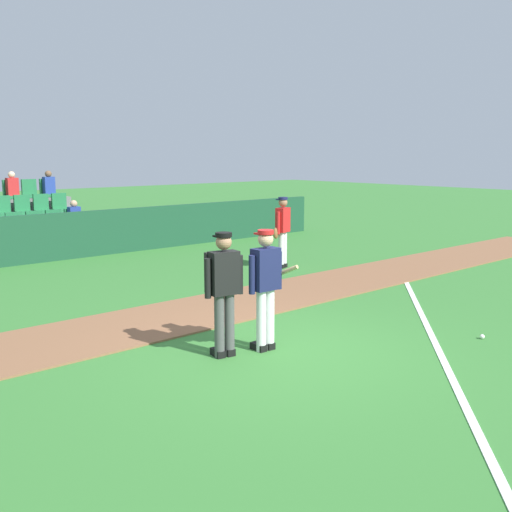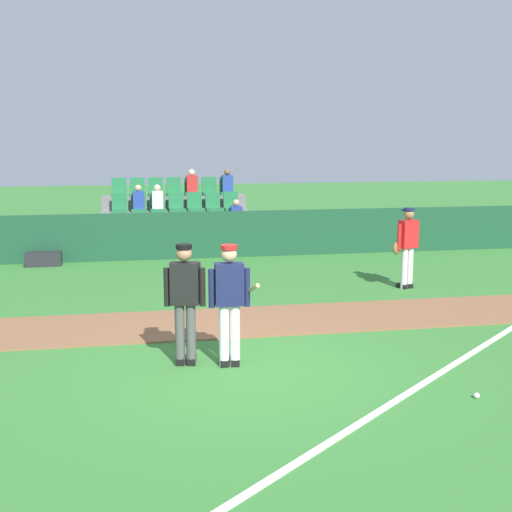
# 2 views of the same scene
# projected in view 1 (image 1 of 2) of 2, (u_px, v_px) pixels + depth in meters

# --- Properties ---
(ground_plane) EXTENTS (80.00, 80.00, 0.00)m
(ground_plane) POSITION_uv_depth(u_px,v_px,m) (276.00, 351.00, 8.60)
(ground_plane) COLOR #387A33
(infield_dirt_path) EXTENTS (28.00, 2.00, 0.03)m
(infield_dirt_path) POSITION_uv_depth(u_px,v_px,m) (180.00, 316.00, 10.42)
(infield_dirt_path) COLOR brown
(infield_dirt_path) RESTS_ON ground
(foul_line_chalk) EXTENTS (9.20, 7.86, 0.01)m
(foul_line_chalk) POSITION_uv_depth(u_px,v_px,m) (424.00, 320.00, 10.18)
(foul_line_chalk) COLOR white
(foul_line_chalk) RESTS_ON ground
(dugout_fence) EXTENTS (20.00, 0.16, 1.26)m
(dugout_fence) POSITION_uv_depth(u_px,v_px,m) (31.00, 239.00, 15.35)
(dugout_fence) COLOR #19472D
(dugout_fence) RESTS_ON ground
(stadium_bleachers) EXTENTS (4.45, 2.95, 2.30)m
(stadium_bleachers) POSITION_uv_depth(u_px,v_px,m) (6.00, 232.00, 16.76)
(stadium_bleachers) COLOR slate
(stadium_bleachers) RESTS_ON ground
(batter_navy_jersey) EXTENTS (0.68, 0.78, 1.76)m
(batter_navy_jersey) POSITION_uv_depth(u_px,v_px,m) (266.00, 285.00, 8.50)
(batter_navy_jersey) COLOR white
(batter_navy_jersey) RESTS_ON ground
(umpire_home_plate) EXTENTS (0.58, 0.36, 1.76)m
(umpire_home_plate) POSITION_uv_depth(u_px,v_px,m) (223.00, 287.00, 8.24)
(umpire_home_plate) COLOR #4C4C4C
(umpire_home_plate) RESTS_ON ground
(runner_red_jersey) EXTENTS (0.67, 0.39, 1.76)m
(runner_red_jersey) POSITION_uv_depth(u_px,v_px,m) (282.00, 229.00, 14.72)
(runner_red_jersey) COLOR silver
(runner_red_jersey) RESTS_ON ground
(baseball) EXTENTS (0.07, 0.07, 0.07)m
(baseball) POSITION_uv_depth(u_px,v_px,m) (482.00, 337.00, 9.17)
(baseball) COLOR white
(baseball) RESTS_ON ground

